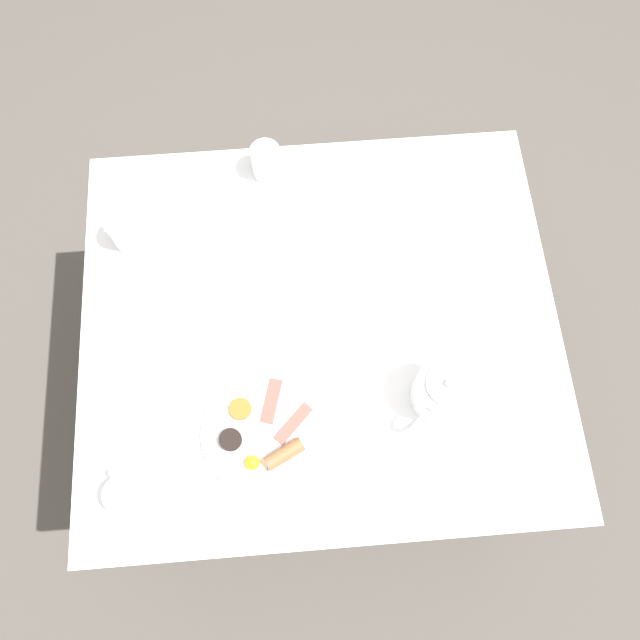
# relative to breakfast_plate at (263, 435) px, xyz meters

# --- Properties ---
(ground_plane) EXTENTS (8.00, 8.00, 0.00)m
(ground_plane) POSITION_rel_breakfast_plate_xyz_m (-0.14, -0.24, -0.73)
(ground_plane) COLOR #4C4742
(table) EXTENTS (1.08, 0.97, 0.72)m
(table) POSITION_rel_breakfast_plate_xyz_m (-0.14, -0.24, -0.08)
(table) COLOR white
(table) RESTS_ON ground_plane
(breakfast_plate) EXTENTS (0.26, 0.26, 0.04)m
(breakfast_plate) POSITION_rel_breakfast_plate_xyz_m (0.00, 0.00, 0.00)
(breakfast_plate) COLOR white
(breakfast_plate) RESTS_ON table
(teapot_near) EXTENTS (0.16, 0.17, 0.13)m
(teapot_near) POSITION_rel_breakfast_plate_xyz_m (-0.38, -0.05, 0.05)
(teapot_near) COLOR white
(teapot_near) RESTS_ON table
(teacup_with_saucer_left) EXTENTS (0.13, 0.13, 0.06)m
(teacup_with_saucer_left) POSITION_rel_breakfast_plate_xyz_m (0.28, 0.10, 0.02)
(teacup_with_saucer_left) COLOR white
(teacup_with_saucer_left) RESTS_ON table
(water_glass_tall) EXTENTS (0.07, 0.07, 0.09)m
(water_glass_tall) POSITION_rel_breakfast_plate_xyz_m (-0.04, -0.66, 0.03)
(water_glass_tall) COLOR white
(water_glass_tall) RESTS_ON table
(water_glass_short) EXTENTS (0.07, 0.07, 0.09)m
(water_glass_short) POSITION_rel_breakfast_plate_xyz_m (0.29, -0.49, 0.04)
(water_glass_short) COLOR white
(water_glass_short) RESTS_ON table
(fork_by_plate) EXTENTS (0.07, 0.16, 0.00)m
(fork_by_plate) POSITION_rel_breakfast_plate_xyz_m (-0.51, -0.48, -0.01)
(fork_by_plate) COLOR silver
(fork_by_plate) RESTS_ON table
(knife_by_plate) EXTENTS (0.19, 0.15, 0.00)m
(knife_by_plate) POSITION_rel_breakfast_plate_xyz_m (-0.03, -0.27, -0.01)
(knife_by_plate) COLOR silver
(knife_by_plate) RESTS_ON table
(spoon_for_tea) EXTENTS (0.15, 0.11, 0.00)m
(spoon_for_tea) POSITION_rel_breakfast_plate_xyz_m (-0.20, -0.51, -0.01)
(spoon_for_tea) COLOR silver
(spoon_for_tea) RESTS_ON table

